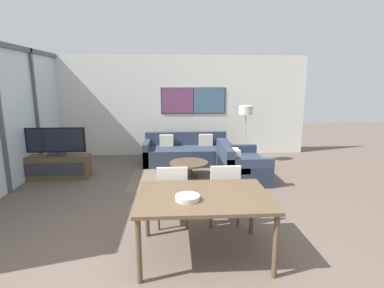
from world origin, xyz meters
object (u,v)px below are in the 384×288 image
at_px(tv_console, 58,167).
at_px(fruit_bowl, 187,197).
at_px(sofa_main, 186,153).
at_px(dining_chair_left, 172,193).
at_px(dining_chair_centre, 224,191).
at_px(television, 56,142).
at_px(sofa_side, 239,166).
at_px(coffee_table, 189,166).
at_px(dining_table, 204,201).
at_px(floor_lamp, 246,114).

relative_size(tv_console, fruit_bowl, 4.79).
relative_size(sofa_main, fruit_bowl, 7.68).
relative_size(sofa_main, dining_chair_left, 2.33).
xyz_separation_m(dining_chair_centre, fruit_bowl, (-0.57, -0.94, 0.29)).
bearing_deg(television, sofa_side, -3.54).
distance_m(coffee_table, dining_chair_left, 2.29).
distance_m(television, dining_chair_left, 3.49).
bearing_deg(tv_console, sofa_main, 20.80).
xyz_separation_m(sofa_side, fruit_bowl, (-1.27, -3.07, 0.54)).
bearing_deg(coffee_table, dining_chair_centre, -79.94).
xyz_separation_m(tv_console, sofa_main, (2.87, 1.09, 0.01)).
height_order(tv_console, sofa_side, sofa_side).
xyz_separation_m(dining_table, dining_chair_left, (-0.37, 0.77, -0.19)).
height_order(television, coffee_table, television).
bearing_deg(dining_chair_centre, dining_chair_left, -178.31).
xyz_separation_m(dining_chair_left, fruit_bowl, (0.17, -0.92, 0.29)).
height_order(sofa_main, coffee_table, sofa_main).
height_order(television, floor_lamp, floor_lamp).
xyz_separation_m(sofa_side, dining_chair_left, (-1.44, -2.15, 0.25)).
bearing_deg(television, floor_lamp, 12.76).
distance_m(television, sofa_side, 4.00).
height_order(tv_console, dining_chair_left, dining_chair_left).
distance_m(tv_console, dining_chair_left, 3.48).
relative_size(tv_console, sofa_main, 0.62).
xyz_separation_m(sofa_side, floor_lamp, (0.42, 1.24, 1.00)).
xyz_separation_m(tv_console, floor_lamp, (4.37, 0.99, 1.01)).
distance_m(tv_console, sofa_main, 3.07).
height_order(sofa_side, floor_lamp, floor_lamp).
bearing_deg(dining_chair_left, sofa_side, 56.14).
xyz_separation_m(tv_console, television, (-0.00, 0.00, 0.56)).
bearing_deg(dining_chair_centre, tv_console, 143.98).
bearing_deg(sofa_main, sofa_side, -50.78).
distance_m(dining_table, dining_chair_centre, 0.90).
distance_m(television, floor_lamp, 4.51).
bearing_deg(floor_lamp, dining_chair_centre, -108.28).
distance_m(television, coffee_table, 2.92).
xyz_separation_m(dining_chair_left, dining_chair_centre, (0.75, 0.02, 0.00)).
height_order(tv_console, dining_table, dining_table).
relative_size(dining_chair_centre, fruit_bowl, 3.30).
bearing_deg(coffee_table, television, 177.01).
bearing_deg(dining_table, sofa_side, 69.90).
relative_size(sofa_side, fruit_bowl, 5.10).
bearing_deg(dining_chair_left, tv_console, 136.39).
relative_size(sofa_main, dining_table, 1.38).
height_order(tv_console, floor_lamp, floor_lamp).
xyz_separation_m(television, coffee_table, (2.87, -0.15, -0.55)).
relative_size(tv_console, dining_chair_centre, 1.45).
xyz_separation_m(television, fruit_bowl, (2.69, -3.31, -0.01)).
height_order(sofa_main, sofa_side, same).
height_order(fruit_bowl, floor_lamp, floor_lamp).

